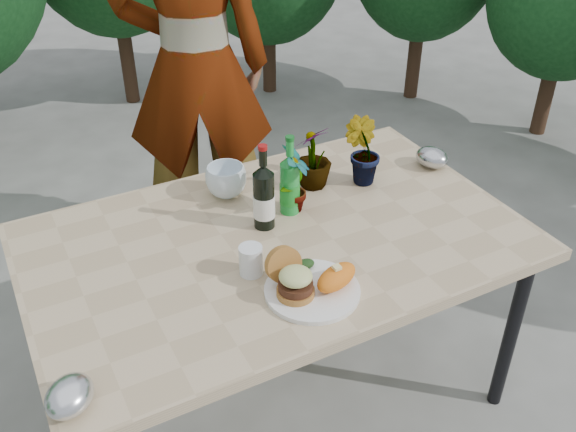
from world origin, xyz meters
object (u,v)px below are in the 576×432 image
patio_table (277,251)px  wine_bottle (264,198)px  dinner_plate (312,291)px  person (195,67)px

patio_table → wine_bottle: (-0.01, 0.08, 0.17)m
dinner_plate → patio_table: bearing=83.5°
patio_table → wine_bottle: wine_bottle is taller
dinner_plate → wine_bottle: wine_bottle is taller
patio_table → person: (0.15, 1.09, 0.24)m
dinner_plate → wine_bottle: bearing=85.8°
dinner_plate → wine_bottle: (0.03, 0.37, 0.10)m
dinner_plate → wine_bottle: size_ratio=0.93×
patio_table → dinner_plate: dinner_plate is taller
patio_table → dinner_plate: (-0.03, -0.29, 0.06)m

